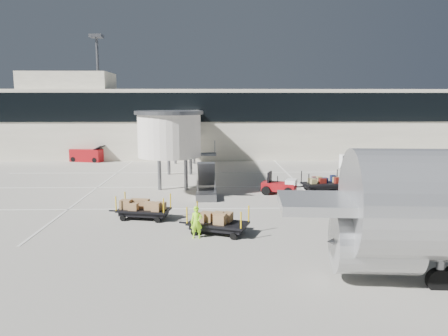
{
  "coord_description": "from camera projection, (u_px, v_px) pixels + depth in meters",
  "views": [
    {
      "loc": [
        -0.9,
        -24.72,
        6.71
      ],
      "look_at": [
        -0.16,
        5.82,
        2.0
      ],
      "focal_mm": 35.0,
      "sensor_mm": 36.0,
      "label": 1
    }
  ],
  "objects": [
    {
      "name": "ground",
      "position": [
        229.0,
        217.0,
        25.46
      ],
      "size": [
        140.0,
        140.0,
        0.0
      ],
      "primitive_type": "plane",
      "color": "#BAB5A6",
      "rests_on": "ground"
    },
    {
      "name": "ground_worker",
      "position": [
        197.0,
        222.0,
        21.43
      ],
      "size": [
        0.61,
        0.42,
        1.61
      ],
      "primitive_type": "imported",
      "rotation": [
        0.0,
        0.0,
        -0.06
      ],
      "color": "#A0FF1A",
      "rests_on": "ground"
    },
    {
      "name": "baggage_tug",
      "position": [
        280.0,
        186.0,
        31.64
      ],
      "size": [
        2.69,
        2.24,
        1.6
      ],
      "rotation": [
        0.0,
        0.0,
        -0.36
      ],
      "color": "maroon",
      "rests_on": "ground"
    },
    {
      "name": "belt_loader",
      "position": [
        87.0,
        155.0,
        48.7
      ],
      "size": [
        4.06,
        2.38,
        1.85
      ],
      "rotation": [
        0.0,
        0.0,
        -0.26
      ],
      "color": "maroon",
      "rests_on": "ground"
    },
    {
      "name": "suitcase_cart",
      "position": [
        324.0,
        184.0,
        32.78
      ],
      "size": [
        3.86,
        2.1,
        1.48
      ],
      "rotation": [
        0.0,
        0.0,
        0.2
      ],
      "color": "black",
      "rests_on": "ground"
    },
    {
      "name": "minivan",
      "position": [
        359.0,
        163.0,
        40.78
      ],
      "size": [
        2.8,
        4.5,
        1.59
      ],
      "rotation": [
        0.0,
        0.0,
        0.28
      ],
      "color": "white",
      "rests_on": "ground"
    },
    {
      "name": "lane_markings",
      "position": [
        217.0,
        186.0,
        34.67
      ],
      "size": [
        40.0,
        30.0,
        0.02
      ],
      "color": "silver",
      "rests_on": "ground"
    },
    {
      "name": "box_cart_near",
      "position": [
        219.0,
        223.0,
        22.17
      ],
      "size": [
        3.7,
        2.44,
        1.44
      ],
      "rotation": [
        0.0,
        0.0,
        -0.36
      ],
      "color": "black",
      "rests_on": "ground"
    },
    {
      "name": "jet_bridge",
      "position": [
        177.0,
        130.0,
        36.84
      ],
      "size": [
        5.7,
        20.4,
        6.03
      ],
      "color": "white",
      "rests_on": "ground"
    },
    {
      "name": "box_cart_far",
      "position": [
        144.0,
        209.0,
        24.96
      ],
      "size": [
        3.66,
        2.0,
        1.4
      ],
      "rotation": [
        0.0,
        0.0,
        -0.2
      ],
      "color": "black",
      "rests_on": "ground"
    },
    {
      "name": "terminal",
      "position": [
        218.0,
        122.0,
        54.41
      ],
      "size": [
        64.0,
        12.11,
        15.2
      ],
      "color": "#F0E9CE",
      "rests_on": "ground"
    }
  ]
}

